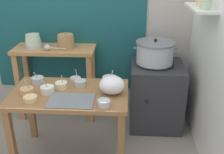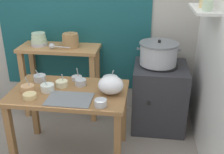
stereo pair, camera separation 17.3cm
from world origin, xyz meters
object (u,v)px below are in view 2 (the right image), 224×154
object	(u,v)px
back_shelf_table	(60,64)
prep_bowl_0	(40,78)
serving_tray	(69,99)
ladle	(53,46)
plastic_bag	(111,85)
prep_bowl_4	(110,80)
stove_block	(159,96)
prep_bowl_7	(30,96)
prep_bowl_3	(77,78)
prep_bowl_6	(81,82)
prep_bowl_2	(28,88)
clay_pot	(70,40)
prep_bowl_8	(47,88)
steamer_pot	(158,53)
prep_table	(69,101)
prep_bowl_1	(101,103)
bowl_stack_enamel	(39,40)
prep_bowl_5	(62,83)

from	to	relation	value
back_shelf_table	prep_bowl_0	bearing A→B (deg)	-92.00
serving_tray	prep_bowl_0	size ratio (longest dim) A/B	3.02
ladle	plastic_bag	world-z (taller)	ladle
plastic_bag	prep_bowl_4	size ratio (longest dim) A/B	1.55
stove_block	prep_bowl_4	size ratio (longest dim) A/B	5.13
prep_bowl_7	prep_bowl_3	bearing A→B (deg)	54.18
back_shelf_table	prep_bowl_6	bearing A→B (deg)	-57.33
prep_bowl_2	clay_pot	bearing A→B (deg)	77.06
prep_bowl_8	steamer_pot	bearing A→B (deg)	34.10
prep_table	serving_tray	bearing A→B (deg)	-71.99
ladle	serving_tray	size ratio (longest dim) A/B	0.67
plastic_bag	steamer_pot	bearing A→B (deg)	56.61
steamer_pot	prep_bowl_4	world-z (taller)	steamer_pot
prep_table	prep_bowl_3	bearing A→B (deg)	86.55
serving_tray	prep_bowl_1	distance (m)	0.30
bowl_stack_enamel	prep_bowl_6	bearing A→B (deg)	-44.82
prep_bowl_8	ladle	bearing A→B (deg)	103.91
steamer_pot	serving_tray	size ratio (longest dim) A/B	1.20
prep_bowl_1	prep_bowl_7	xyz separation A→B (m)	(-0.65, 0.06, -0.01)
ladle	prep_bowl_6	bearing A→B (deg)	-50.02
bowl_stack_enamel	prep_bowl_5	xyz separation A→B (m)	(0.48, -0.71, -0.22)
stove_block	clay_pot	world-z (taller)	clay_pot
prep_bowl_3	prep_bowl_6	distance (m)	0.13
prep_bowl_4	prep_bowl_8	xyz separation A→B (m)	(-0.56, -0.26, 0.00)
prep_bowl_3	prep_bowl_7	distance (m)	0.54
plastic_bag	prep_bowl_1	bearing A→B (deg)	-102.03
ladle	prep_bowl_1	bearing A→B (deg)	-52.09
plastic_bag	prep_bowl_4	xyz separation A→B (m)	(-0.04, 0.23, -0.05)
steamer_pot	ladle	bearing A→B (deg)	179.59
steamer_pot	prep_bowl_0	bearing A→B (deg)	-157.41
prep_bowl_0	clay_pot	bearing A→B (deg)	74.65
back_shelf_table	prep_bowl_0	world-z (taller)	back_shelf_table
stove_block	prep_bowl_2	world-z (taller)	prep_bowl_2
back_shelf_table	prep_bowl_5	bearing A→B (deg)	-71.26
ladle	prep_bowl_6	world-z (taller)	ladle
steamer_pot	prep_bowl_0	size ratio (longest dim) A/B	3.63
back_shelf_table	plastic_bag	size ratio (longest dim) A/B	4.07
stove_block	bowl_stack_enamel	size ratio (longest dim) A/B	4.01
prep_bowl_2	prep_bowl_3	world-z (taller)	prep_bowl_2
back_shelf_table	steamer_pot	xyz separation A→B (m)	(1.17, -0.11, 0.23)
steamer_pot	prep_bowl_5	size ratio (longest dim) A/B	3.33
prep_bowl_5	bowl_stack_enamel	bearing A→B (deg)	124.33
stove_block	serving_tray	bearing A→B (deg)	-135.23
prep_table	bowl_stack_enamel	distance (m)	1.05
serving_tray	prep_bowl_6	size ratio (longest dim) A/B	3.60
bowl_stack_enamel	serving_tray	distance (m)	1.18
prep_bowl_4	prep_bowl_6	distance (m)	0.30
plastic_bag	prep_bowl_7	bearing A→B (deg)	-164.82
prep_table	prep_bowl_1	size ratio (longest dim) A/B	10.27
prep_bowl_0	stove_block	bearing A→B (deg)	21.12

